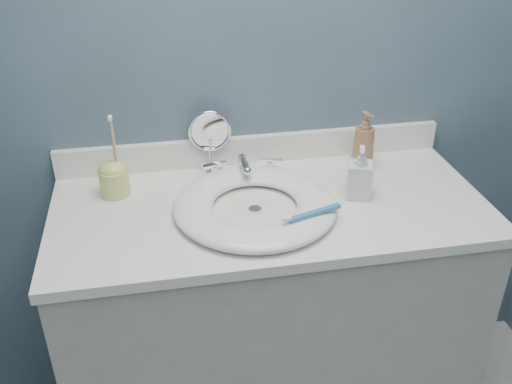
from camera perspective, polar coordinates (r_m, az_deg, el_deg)
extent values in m
cube|color=#405561|center=(1.72, -0.34, 12.76)|extent=(2.20, 0.02, 2.40)
cube|color=#B8B5A8|center=(1.88, 1.28, -13.09)|extent=(1.20, 0.55, 0.85)
cube|color=white|center=(1.61, 1.45, -1.62)|extent=(1.22, 0.57, 0.03)
cube|color=white|center=(1.81, -0.25, 4.31)|extent=(1.22, 0.02, 0.09)
cylinder|color=silver|center=(1.57, -0.10, -1.78)|extent=(0.04, 0.04, 0.01)
cube|color=silver|center=(1.75, -1.37, 1.86)|extent=(0.22, 0.05, 0.01)
cylinder|color=silver|center=(1.73, -1.38, 2.70)|extent=(0.03, 0.03, 0.06)
cylinder|color=silver|center=(1.68, -1.14, 2.83)|extent=(0.02, 0.09, 0.02)
sphere|color=silver|center=(1.64, -0.87, 2.12)|extent=(0.03, 0.03, 0.03)
cylinder|color=silver|center=(1.73, -4.15, 2.08)|extent=(0.02, 0.02, 0.03)
cube|color=silver|center=(1.72, -4.18, 2.69)|extent=(0.08, 0.03, 0.01)
cylinder|color=silver|center=(1.75, 1.37, 2.56)|extent=(0.02, 0.02, 0.03)
cube|color=silver|center=(1.74, 1.38, 3.17)|extent=(0.08, 0.03, 0.01)
cylinder|color=silver|center=(1.79, -4.50, 2.46)|extent=(0.07, 0.07, 0.01)
cylinder|color=silver|center=(1.77, -4.56, 3.86)|extent=(0.01, 0.01, 0.10)
torus|color=silver|center=(1.74, -4.66, 6.10)|extent=(0.13, 0.02, 0.13)
cylinder|color=white|center=(1.74, -4.66, 6.10)|extent=(0.11, 0.01, 0.11)
imported|color=#926342|center=(1.78, 10.74, 5.06)|extent=(0.09, 0.09, 0.19)
imported|color=silver|center=(1.63, 10.35, 1.99)|extent=(0.09, 0.09, 0.15)
cylinder|color=#CFD56A|center=(1.68, -13.97, 0.96)|extent=(0.08, 0.08, 0.08)
ellipsoid|color=#CFD56A|center=(1.66, -14.13, 2.16)|extent=(0.08, 0.07, 0.05)
cylinder|color=tan|center=(1.63, -14.01, 4.51)|extent=(0.01, 0.03, 0.16)
cube|color=white|center=(1.59, -14.39, 7.17)|extent=(0.01, 0.02, 0.01)
cube|color=teal|center=(1.49, 5.91, -2.13)|extent=(0.15, 0.06, 0.01)
cube|color=white|center=(1.44, 3.12, -2.71)|extent=(0.02, 0.02, 0.01)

